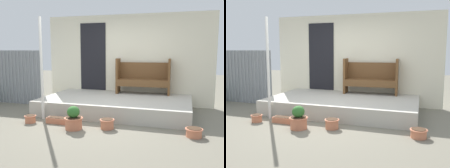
# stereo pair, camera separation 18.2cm
# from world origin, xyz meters

# --- Properties ---
(ground_plane) EXTENTS (24.00, 24.00, 0.00)m
(ground_plane) POSITION_xyz_m (0.00, 0.00, 0.00)
(ground_plane) COLOR #706B5B
(porch_slab) EXTENTS (3.73, 2.10, 0.37)m
(porch_slab) POSITION_xyz_m (0.09, 1.05, 0.18)
(porch_slab) COLOR #B7B2A5
(porch_slab) RESTS_ON ground_plane
(house_wall) EXTENTS (4.93, 0.08, 2.60)m
(house_wall) POSITION_xyz_m (0.05, 2.13, 1.30)
(house_wall) COLOR beige
(house_wall) RESTS_ON ground_plane
(fence_corrugated) EXTENTS (3.03, 0.05, 1.57)m
(fence_corrugated) POSITION_xyz_m (-3.63, 1.17, 0.79)
(fence_corrugated) COLOR gray
(fence_corrugated) RESTS_ON ground_plane
(support_post) EXTENTS (0.06, 0.06, 2.32)m
(support_post) POSITION_xyz_m (-1.34, -0.09, 1.16)
(support_post) COLOR white
(support_post) RESTS_ON ground_plane
(bench) EXTENTS (1.50, 0.47, 0.98)m
(bench) POSITION_xyz_m (0.65, 1.86, 0.86)
(bench) COLOR brown
(bench) RESTS_ON porch_slab
(flower_pot_left) EXTENTS (0.26, 0.26, 0.17)m
(flower_pot_left) POSITION_xyz_m (-1.44, -0.44, 0.09)
(flower_pot_left) COLOR #C67251
(flower_pot_left) RESTS_ON ground_plane
(flower_pot_middle) EXTENTS (0.38, 0.38, 0.47)m
(flower_pot_middle) POSITION_xyz_m (-0.33, -0.58, 0.21)
(flower_pot_middle) COLOR #C67251
(flower_pot_middle) RESTS_ON ground_plane
(flower_pot_right) EXTENTS (0.30, 0.30, 0.20)m
(flower_pot_right) POSITION_xyz_m (0.31, -0.36, 0.11)
(flower_pot_right) COLOR #C67251
(flower_pot_right) RESTS_ON ground_plane
(flower_pot_far_right) EXTENTS (0.32, 0.32, 0.17)m
(flower_pot_far_right) POSITION_xyz_m (1.99, -0.35, 0.09)
(flower_pot_far_right) COLOR #C67251
(flower_pot_far_right) RESTS_ON ground_plane
(planter_box_rect) EXTENTS (0.52, 0.19, 0.13)m
(planter_box_rect) POSITION_xyz_m (-0.82, -0.30, 0.06)
(planter_box_rect) COLOR #C67251
(planter_box_rect) RESTS_ON ground_plane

